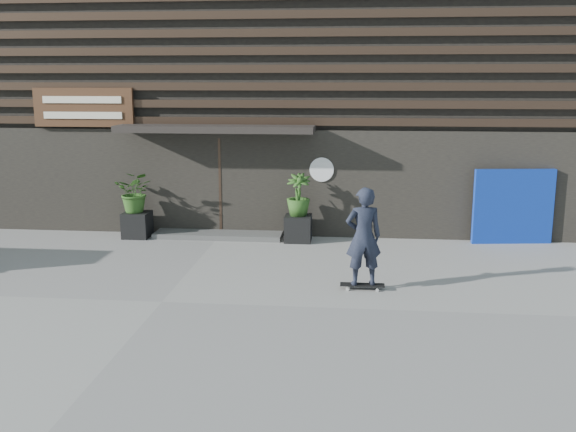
# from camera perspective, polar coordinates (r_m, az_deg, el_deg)

# --- Properties ---
(ground) EXTENTS (80.00, 80.00, 0.00)m
(ground) POSITION_cam_1_polar(r_m,az_deg,el_deg) (11.13, -11.00, -7.41)
(ground) COLOR gray
(ground) RESTS_ON ground
(entrance_step) EXTENTS (3.00, 0.80, 0.12)m
(entrance_step) POSITION_cam_1_polar(r_m,az_deg,el_deg) (15.39, -6.11, -1.63)
(entrance_step) COLOR #484946
(entrance_step) RESTS_ON ground
(planter_pot_left) EXTENTS (0.60, 0.60, 0.60)m
(planter_pot_left) POSITION_cam_1_polar(r_m,az_deg,el_deg) (15.65, -13.10, -0.75)
(planter_pot_left) COLOR black
(planter_pot_left) RESTS_ON ground
(bamboo_left) EXTENTS (0.86, 0.75, 0.96)m
(bamboo_left) POSITION_cam_1_polar(r_m,az_deg,el_deg) (15.51, -13.23, 2.07)
(bamboo_left) COLOR #2D591E
(bamboo_left) RESTS_ON planter_pot_left
(planter_pot_right) EXTENTS (0.60, 0.60, 0.60)m
(planter_pot_right) POSITION_cam_1_polar(r_m,az_deg,el_deg) (14.87, 0.90, -1.09)
(planter_pot_right) COLOR black
(planter_pot_right) RESTS_ON ground
(bamboo_right) EXTENTS (0.54, 0.54, 0.96)m
(bamboo_right) POSITION_cam_1_polar(r_m,az_deg,el_deg) (14.71, 0.91, 1.87)
(bamboo_right) COLOR #2D591E
(bamboo_right) RESTS_ON planter_pot_right
(blue_tarp) EXTENTS (1.80, 0.35, 1.69)m
(blue_tarp) POSITION_cam_1_polar(r_m,az_deg,el_deg) (15.42, 19.16, 0.78)
(blue_tarp) COLOR #0B2A99
(blue_tarp) RESTS_ON ground
(building) EXTENTS (18.00, 11.00, 8.00)m
(building) POSITION_cam_1_polar(r_m,az_deg,el_deg) (20.25, -3.16, 12.84)
(building) COLOR black
(building) RESTS_ON ground
(skateboarder) EXTENTS (0.78, 0.54, 1.83)m
(skateboarder) POSITION_cam_1_polar(r_m,az_deg,el_deg) (11.36, 6.64, -1.83)
(skateboarder) COLOR black
(skateboarder) RESTS_ON ground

